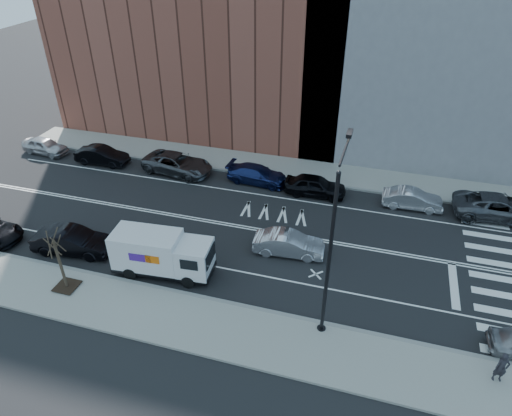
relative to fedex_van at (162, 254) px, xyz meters
The scene contains 21 objects.
ground 6.28m from the fedex_van, 66.02° to the left, with size 120.00×120.00×0.00m, color black.
sidewalk_near 4.26m from the fedex_van, 52.12° to the right, with size 44.00×3.60×0.15m, color gray.
sidewalk_far 14.67m from the fedex_van, 80.19° to the left, with size 44.00×3.60×0.15m, color gray.
curb_near 3.14m from the fedex_van, 29.37° to the right, with size 44.00×0.25×0.17m, color gray.
curb_far 12.91m from the fedex_van, 78.82° to the left, with size 44.00×0.25×0.17m, color gray.
crosswalk 19.37m from the fedex_van, 16.85° to the left, with size 3.00×14.00×0.01m, color white, non-canonical shape.
road_markings 6.28m from the fedex_van, 66.02° to the left, with size 40.00×8.60×0.01m, color white, non-canonical shape.
bldg_brick 23.92m from the fedex_van, 104.57° to the left, with size 26.00×10.00×22.00m, color brown.
streetlight 10.27m from the fedex_van, ahead, with size 0.44×4.02×9.34m.
street_tree 5.31m from the fedex_van, 148.17° to the right, with size 1.20×1.20×3.75m.
fedex_van is the anchor object (origin of this frame).
far_parked_a 20.20m from the fedex_van, 145.87° to the left, with size 1.66×4.12×1.40m, color #B2B3B7.
far_parked_b 15.54m from the fedex_van, 134.72° to the left, with size 1.53×4.39×1.45m, color black.
far_parked_c 12.15m from the fedex_van, 110.71° to the left, with size 2.60×5.65×1.57m, color #44464B.
far_parked_d 11.85m from the fedex_van, 79.00° to the left, with size 1.92×4.72×1.37m, color navy.
far_parked_e 13.02m from the fedex_van, 58.32° to the left, with size 1.80×4.47×1.52m, color black.
far_parked_f 17.74m from the fedex_van, 39.45° to the left, with size 1.44×4.12×1.36m, color silver.
far_parked_g 22.51m from the fedex_van, 30.98° to the left, with size 2.72×5.90×1.64m, color #4D5055.
driving_sedan 7.57m from the fedex_van, 30.00° to the left, with size 1.49×4.28×1.41m, color silver.
near_parked_rear_a 6.15m from the fedex_van, behind, with size 1.68×4.82×1.59m, color black.
pedestrian 17.63m from the fedex_van, ahead, with size 0.58×0.38×1.59m, color #242127.
Camera 1 is at (8.33, -23.45, 17.55)m, focal length 32.00 mm.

